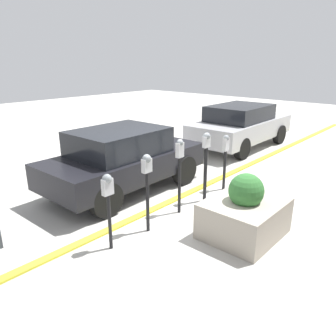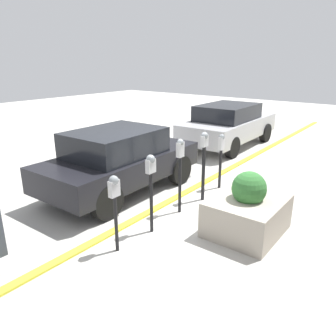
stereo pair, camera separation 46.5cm
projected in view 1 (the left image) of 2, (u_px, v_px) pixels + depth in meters
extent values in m
plane|color=beige|center=(164.00, 208.00, 6.89)|extent=(40.00, 40.00, 0.00)
cube|color=gold|center=(161.00, 206.00, 6.93)|extent=(24.50, 0.16, 0.04)
cylinder|color=black|center=(110.00, 222.00, 5.26)|extent=(0.06, 0.06, 0.96)
cube|color=silver|center=(108.00, 187.00, 5.07)|extent=(0.18, 0.09, 0.26)
sphere|color=gray|center=(107.00, 179.00, 5.03)|extent=(0.15, 0.15, 0.15)
cylinder|color=black|center=(148.00, 202.00, 5.79)|extent=(0.06, 0.06, 1.12)
cube|color=silver|center=(147.00, 166.00, 5.57)|extent=(0.18, 0.09, 0.24)
sphere|color=gray|center=(147.00, 159.00, 5.53)|extent=(0.15, 0.15, 0.15)
cylinder|color=black|center=(179.00, 185.00, 6.50)|extent=(0.06, 0.06, 1.17)
cube|color=silver|center=(180.00, 150.00, 6.27)|extent=(0.16, 0.09, 0.29)
sphere|color=gray|center=(180.00, 143.00, 6.23)|extent=(0.13, 0.13, 0.13)
cylinder|color=black|center=(205.00, 175.00, 7.04)|extent=(0.08, 0.08, 1.22)
cube|color=silver|center=(206.00, 142.00, 6.81)|extent=(0.18, 0.09, 0.24)
sphere|color=gray|center=(207.00, 136.00, 6.77)|extent=(0.15, 0.15, 0.15)
cylinder|color=black|center=(224.00, 170.00, 7.72)|extent=(0.07, 0.07, 0.95)
cube|color=silver|center=(226.00, 144.00, 7.52)|extent=(0.16, 0.09, 0.31)
sphere|color=gray|center=(226.00, 138.00, 7.47)|extent=(0.14, 0.14, 0.14)
cube|color=#B2A899|center=(244.00, 218.00, 5.73)|extent=(1.38, 1.17, 0.64)
sphere|color=#387A38|center=(246.00, 191.00, 5.57)|extent=(0.61, 0.61, 0.61)
cube|color=black|center=(125.00, 164.00, 7.66)|extent=(3.94, 1.84, 0.56)
cube|color=black|center=(119.00, 142.00, 7.37)|extent=(2.07, 1.59, 0.56)
cylinder|color=black|center=(184.00, 170.00, 8.09)|extent=(0.72, 0.21, 0.72)
cylinder|color=black|center=(139.00, 158.00, 9.11)|extent=(0.72, 0.21, 0.72)
cylinder|color=black|center=(106.00, 200.00, 6.38)|extent=(0.72, 0.21, 0.72)
cylinder|color=black|center=(61.00, 181.00, 7.40)|extent=(0.72, 0.21, 0.72)
cube|color=#B7B7BC|center=(241.00, 128.00, 11.51)|extent=(4.40, 1.89, 0.63)
cube|color=black|center=(240.00, 113.00, 11.20)|extent=(2.30, 1.64, 0.51)
cylinder|color=black|center=(279.00, 134.00, 12.04)|extent=(0.69, 0.22, 0.69)
cylinder|color=black|center=(239.00, 128.00, 13.09)|extent=(0.69, 0.22, 0.69)
cylinder|color=black|center=(242.00, 149.00, 10.12)|extent=(0.69, 0.22, 0.69)
cylinder|color=black|center=(199.00, 140.00, 11.18)|extent=(0.69, 0.22, 0.69)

